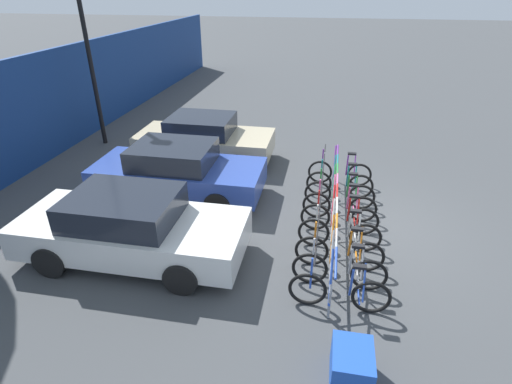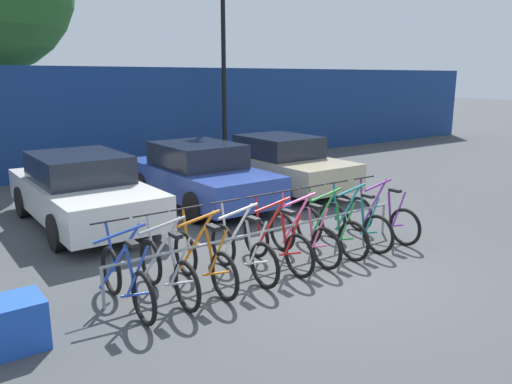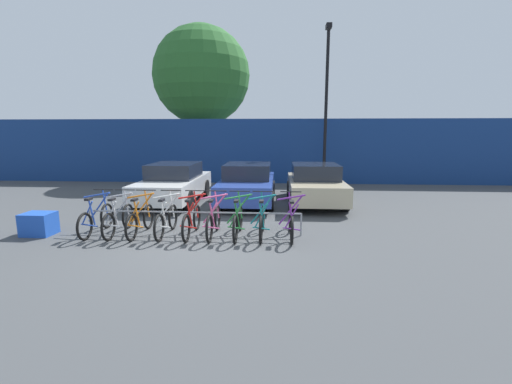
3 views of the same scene
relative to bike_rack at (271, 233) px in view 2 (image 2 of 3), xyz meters
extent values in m
plane|color=#424447|center=(0.42, -0.68, -0.50)|extent=(120.00, 120.00, 0.00)
cube|color=navy|center=(0.42, 8.82, 1.07)|extent=(36.00, 0.16, 3.15)
cylinder|color=gray|center=(0.00, 0.00, 0.05)|extent=(5.30, 0.04, 0.04)
cylinder|color=gray|center=(-2.65, 0.00, -0.23)|extent=(0.04, 0.04, 0.55)
cylinder|color=gray|center=(2.65, 0.00, -0.23)|extent=(0.04, 0.04, 0.55)
torus|color=black|center=(-2.40, -0.68, -0.17)|extent=(0.06, 0.66, 0.66)
torus|color=black|center=(-2.40, 0.37, -0.17)|extent=(0.06, 0.66, 0.66)
cylinder|color=#284CB7|center=(-2.40, 0.01, 0.15)|extent=(0.60, 0.04, 0.76)
cylinder|color=#284CB7|center=(-2.40, -0.05, 0.46)|extent=(0.68, 0.04, 0.16)
cylinder|color=#284CB7|center=(-2.40, -0.33, 0.09)|extent=(0.14, 0.04, 0.63)
cylinder|color=#284CB7|center=(-2.40, -0.53, 0.11)|extent=(0.32, 0.03, 0.58)
cylinder|color=#284CB7|center=(-2.40, -0.48, -0.20)|extent=(0.40, 0.03, 0.08)
cylinder|color=#284CB7|center=(-2.40, 0.33, 0.17)|extent=(0.12, 0.04, 0.69)
cylinder|color=black|center=(-2.40, 0.29, 0.54)|extent=(0.52, 0.03, 0.03)
cube|color=black|center=(-2.40, -0.42, 0.43)|extent=(0.10, 0.22, 0.05)
torus|color=black|center=(-1.83, -0.68, -0.17)|extent=(0.06, 0.66, 0.66)
torus|color=black|center=(-1.83, 0.37, -0.17)|extent=(0.06, 0.66, 0.66)
cylinder|color=#B7B7BC|center=(-1.83, 0.01, 0.15)|extent=(0.60, 0.04, 0.76)
cylinder|color=#B7B7BC|center=(-1.83, -0.05, 0.46)|extent=(0.68, 0.04, 0.16)
cylinder|color=#B7B7BC|center=(-1.83, -0.33, 0.09)|extent=(0.14, 0.04, 0.63)
cylinder|color=#B7B7BC|center=(-1.83, -0.53, 0.11)|extent=(0.32, 0.03, 0.58)
cylinder|color=#B7B7BC|center=(-1.83, -0.48, -0.20)|extent=(0.40, 0.03, 0.08)
cylinder|color=#B7B7BC|center=(-1.83, 0.33, 0.17)|extent=(0.12, 0.04, 0.69)
cylinder|color=black|center=(-1.83, 0.29, 0.54)|extent=(0.52, 0.03, 0.03)
cube|color=black|center=(-1.83, -0.42, 0.43)|extent=(0.10, 0.22, 0.05)
torus|color=black|center=(-1.29, -0.68, -0.17)|extent=(0.06, 0.66, 0.66)
torus|color=black|center=(-1.29, 0.37, -0.17)|extent=(0.06, 0.66, 0.66)
cylinder|color=orange|center=(-1.29, 0.01, 0.15)|extent=(0.60, 0.04, 0.76)
cylinder|color=orange|center=(-1.29, -0.05, 0.46)|extent=(0.68, 0.04, 0.16)
cylinder|color=orange|center=(-1.29, -0.33, 0.09)|extent=(0.14, 0.04, 0.63)
cylinder|color=orange|center=(-1.29, -0.53, 0.11)|extent=(0.32, 0.03, 0.58)
cylinder|color=orange|center=(-1.29, -0.48, -0.20)|extent=(0.40, 0.03, 0.08)
cylinder|color=orange|center=(-1.29, 0.33, 0.17)|extent=(0.12, 0.04, 0.69)
cylinder|color=black|center=(-1.29, 0.29, 0.54)|extent=(0.52, 0.03, 0.03)
cube|color=black|center=(-1.29, -0.42, 0.43)|extent=(0.10, 0.22, 0.05)
torus|color=black|center=(-0.63, -0.68, -0.17)|extent=(0.06, 0.66, 0.66)
torus|color=black|center=(-0.63, 0.37, -0.17)|extent=(0.06, 0.66, 0.66)
cylinder|color=silver|center=(-0.63, 0.01, 0.15)|extent=(0.60, 0.04, 0.76)
cylinder|color=silver|center=(-0.63, -0.05, 0.46)|extent=(0.68, 0.04, 0.16)
cylinder|color=silver|center=(-0.63, -0.33, 0.09)|extent=(0.14, 0.04, 0.63)
cylinder|color=silver|center=(-0.63, -0.53, 0.11)|extent=(0.32, 0.03, 0.58)
cylinder|color=silver|center=(-0.63, -0.48, -0.20)|extent=(0.40, 0.03, 0.08)
cylinder|color=silver|center=(-0.63, 0.33, 0.17)|extent=(0.12, 0.04, 0.69)
cylinder|color=black|center=(-0.63, 0.29, 0.54)|extent=(0.52, 0.03, 0.03)
cube|color=black|center=(-0.63, -0.42, 0.43)|extent=(0.10, 0.22, 0.05)
torus|color=black|center=(0.00, -0.68, -0.17)|extent=(0.06, 0.66, 0.66)
torus|color=black|center=(0.00, 0.37, -0.17)|extent=(0.06, 0.66, 0.66)
cylinder|color=red|center=(0.00, 0.01, 0.15)|extent=(0.60, 0.04, 0.76)
cylinder|color=red|center=(0.00, -0.05, 0.46)|extent=(0.68, 0.04, 0.16)
cylinder|color=red|center=(0.00, -0.33, 0.09)|extent=(0.14, 0.04, 0.63)
cylinder|color=red|center=(0.00, -0.53, 0.11)|extent=(0.32, 0.03, 0.58)
cylinder|color=red|center=(0.00, -0.48, -0.20)|extent=(0.40, 0.03, 0.08)
cylinder|color=red|center=(0.00, 0.33, 0.17)|extent=(0.12, 0.04, 0.69)
cylinder|color=black|center=(0.00, 0.29, 0.54)|extent=(0.52, 0.03, 0.03)
cube|color=black|center=(0.00, -0.42, 0.43)|extent=(0.10, 0.22, 0.05)
torus|color=black|center=(0.53, -0.68, -0.17)|extent=(0.06, 0.66, 0.66)
torus|color=black|center=(0.53, 0.37, -0.17)|extent=(0.06, 0.66, 0.66)
cylinder|color=#E55993|center=(0.53, 0.01, 0.15)|extent=(0.60, 0.04, 0.76)
cylinder|color=#E55993|center=(0.53, -0.05, 0.46)|extent=(0.68, 0.04, 0.16)
cylinder|color=#E55993|center=(0.53, -0.33, 0.09)|extent=(0.14, 0.04, 0.63)
cylinder|color=#E55993|center=(0.53, -0.53, 0.11)|extent=(0.32, 0.03, 0.58)
cylinder|color=#E55993|center=(0.53, -0.48, -0.20)|extent=(0.40, 0.03, 0.08)
cylinder|color=#E55993|center=(0.53, 0.33, 0.17)|extent=(0.12, 0.04, 0.69)
cylinder|color=black|center=(0.53, 0.29, 0.54)|extent=(0.52, 0.03, 0.03)
cube|color=black|center=(0.53, -0.42, 0.43)|extent=(0.10, 0.22, 0.05)
torus|color=black|center=(1.13, -0.68, -0.17)|extent=(0.06, 0.66, 0.66)
torus|color=black|center=(1.13, 0.37, -0.17)|extent=(0.06, 0.66, 0.66)
cylinder|color=#288438|center=(1.13, 0.01, 0.15)|extent=(0.60, 0.04, 0.76)
cylinder|color=#288438|center=(1.13, -0.05, 0.46)|extent=(0.68, 0.04, 0.16)
cylinder|color=#288438|center=(1.13, -0.33, 0.09)|extent=(0.14, 0.04, 0.63)
cylinder|color=#288438|center=(1.13, -0.53, 0.11)|extent=(0.32, 0.03, 0.58)
cylinder|color=#288438|center=(1.13, -0.48, -0.20)|extent=(0.40, 0.03, 0.08)
cylinder|color=#288438|center=(1.13, 0.33, 0.17)|extent=(0.12, 0.04, 0.69)
cylinder|color=black|center=(1.13, 0.29, 0.54)|extent=(0.52, 0.03, 0.03)
cube|color=black|center=(1.13, -0.42, 0.43)|extent=(0.10, 0.22, 0.05)
torus|color=black|center=(1.71, -0.68, -0.17)|extent=(0.06, 0.66, 0.66)
torus|color=black|center=(1.71, 0.37, -0.17)|extent=(0.06, 0.66, 0.66)
cylinder|color=#197A7F|center=(1.71, 0.01, 0.15)|extent=(0.60, 0.04, 0.76)
cylinder|color=#197A7F|center=(1.71, -0.05, 0.46)|extent=(0.68, 0.04, 0.16)
cylinder|color=#197A7F|center=(1.71, -0.33, 0.09)|extent=(0.14, 0.04, 0.63)
cylinder|color=#197A7F|center=(1.71, -0.53, 0.11)|extent=(0.32, 0.03, 0.58)
cylinder|color=#197A7F|center=(1.71, -0.48, -0.20)|extent=(0.40, 0.03, 0.08)
cylinder|color=#197A7F|center=(1.71, 0.33, 0.17)|extent=(0.12, 0.04, 0.69)
cylinder|color=black|center=(1.71, 0.29, 0.54)|extent=(0.52, 0.03, 0.03)
cube|color=black|center=(1.71, -0.42, 0.43)|extent=(0.10, 0.22, 0.05)
torus|color=black|center=(2.40, -0.68, -0.17)|extent=(0.06, 0.66, 0.66)
torus|color=black|center=(2.40, 0.37, -0.17)|extent=(0.06, 0.66, 0.66)
cylinder|color=#752D99|center=(2.40, 0.01, 0.15)|extent=(0.60, 0.04, 0.76)
cylinder|color=#752D99|center=(2.40, -0.05, 0.46)|extent=(0.68, 0.04, 0.16)
cylinder|color=#752D99|center=(2.40, -0.33, 0.09)|extent=(0.14, 0.04, 0.63)
cylinder|color=#752D99|center=(2.40, -0.53, 0.11)|extent=(0.32, 0.03, 0.58)
cylinder|color=#752D99|center=(2.40, -0.48, -0.20)|extent=(0.40, 0.03, 0.08)
cylinder|color=#752D99|center=(2.40, 0.33, 0.17)|extent=(0.12, 0.04, 0.69)
cylinder|color=black|center=(2.40, 0.29, 0.54)|extent=(0.52, 0.03, 0.03)
cube|color=black|center=(2.40, -0.42, 0.43)|extent=(0.10, 0.22, 0.05)
cube|color=silver|center=(-1.66, 3.88, 0.06)|extent=(1.80, 4.44, 0.62)
cube|color=#1E232D|center=(-1.66, 3.99, 0.63)|extent=(1.58, 2.04, 0.52)
cylinder|color=black|center=(-2.51, 5.17, -0.18)|extent=(0.20, 0.64, 0.64)
cylinder|color=black|center=(-0.80, 5.17, -0.18)|extent=(0.20, 0.64, 0.64)
cylinder|color=black|center=(-2.51, 2.59, -0.18)|extent=(0.20, 0.64, 0.64)
cylinder|color=black|center=(-0.80, 2.59, -0.18)|extent=(0.20, 0.64, 0.64)
cube|color=#2D479E|center=(1.00, 3.90, 0.06)|extent=(1.80, 4.27, 0.62)
cube|color=#1E232D|center=(1.00, 4.01, 0.63)|extent=(1.58, 1.96, 0.52)
cylinder|color=black|center=(0.14, 5.14, -0.18)|extent=(0.20, 0.64, 0.64)
cylinder|color=black|center=(1.85, 5.14, -0.18)|extent=(0.20, 0.64, 0.64)
cylinder|color=black|center=(0.14, 2.66, -0.18)|extent=(0.20, 0.64, 0.64)
cylinder|color=black|center=(1.85, 2.66, -0.18)|extent=(0.20, 0.64, 0.64)
cube|color=#C1B28E|center=(3.38, 3.93, 0.06)|extent=(1.80, 4.08, 0.62)
cube|color=#1E232D|center=(3.38, 4.03, 0.63)|extent=(1.58, 1.88, 0.52)
cylinder|color=black|center=(2.53, 5.11, -0.18)|extent=(0.20, 0.64, 0.64)
cylinder|color=black|center=(4.24, 5.11, -0.18)|extent=(0.20, 0.64, 0.64)
cylinder|color=black|center=(2.53, 2.75, -0.18)|extent=(0.20, 0.64, 0.64)
cylinder|color=black|center=(4.24, 2.75, -0.18)|extent=(0.20, 0.64, 0.64)
cylinder|color=black|center=(4.19, 7.83, 2.93)|extent=(0.14, 0.14, 6.86)
cube|color=blue|center=(-3.78, -0.33, -0.23)|extent=(0.70, 0.56, 0.55)
camera|label=1|loc=(-7.69, 0.28, 4.45)|focal=28.00mm
camera|label=2|loc=(-4.52, -5.79, 2.35)|focal=35.00mm
camera|label=3|loc=(2.09, -8.10, 1.98)|focal=24.00mm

